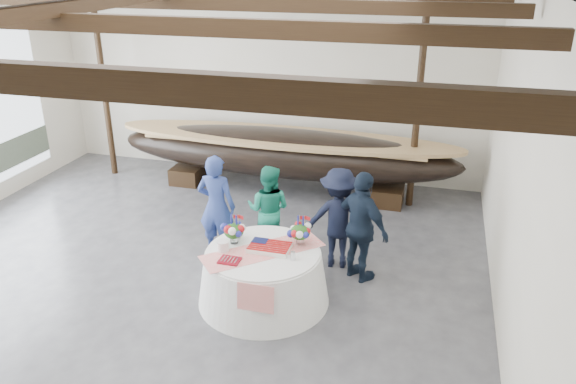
# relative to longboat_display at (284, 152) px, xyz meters

# --- Properties ---
(floor) EXTENTS (10.00, 12.00, 0.01)m
(floor) POSITION_rel_longboat_display_xyz_m (-0.75, -4.89, -0.91)
(floor) COLOR #3D3D42
(floor) RESTS_ON ground
(wall_back) EXTENTS (10.00, 0.02, 4.50)m
(wall_back) POSITION_rel_longboat_display_xyz_m (-0.75, 1.11, 1.34)
(wall_back) COLOR silver
(wall_back) RESTS_ON ground
(wall_right) EXTENTS (0.02, 12.00, 4.50)m
(wall_right) POSITION_rel_longboat_display_xyz_m (4.25, -4.89, 1.34)
(wall_right) COLOR silver
(wall_right) RESTS_ON ground
(pavilion_structure) EXTENTS (9.80, 11.76, 4.50)m
(pavilion_structure) POSITION_rel_longboat_display_xyz_m (-0.75, -4.06, 3.09)
(pavilion_structure) COLOR black
(pavilion_structure) RESTS_ON ground
(longboat_display) EXTENTS (7.61, 1.52, 1.43)m
(longboat_display) POSITION_rel_longboat_display_xyz_m (0.00, 0.00, 0.00)
(longboat_display) COLOR black
(longboat_display) RESTS_ON ground
(banquet_table) EXTENTS (1.99, 1.99, 0.85)m
(banquet_table) POSITION_rel_longboat_display_xyz_m (0.86, -4.18, -0.49)
(banquet_table) COLOR white
(banquet_table) RESTS_ON ground
(tabletop_items) EXTENTS (1.73, 1.64, 0.40)m
(tabletop_items) POSITION_rel_longboat_display_xyz_m (0.81, -4.02, 0.09)
(tabletop_items) COLOR red
(tabletop_items) RESTS_ON banquet_table
(guest_woman_blue) EXTENTS (0.68, 0.45, 1.84)m
(guest_woman_blue) POSITION_rel_longboat_display_xyz_m (-0.34, -3.02, 0.01)
(guest_woman_blue) COLOR navy
(guest_woman_blue) RESTS_ON ground
(guest_woman_teal) EXTENTS (0.80, 0.63, 1.61)m
(guest_woman_teal) POSITION_rel_longboat_display_xyz_m (0.48, -2.69, -0.10)
(guest_woman_teal) COLOR #1A876A
(guest_woman_teal) RESTS_ON ground
(guest_man_left) EXTENTS (1.19, 0.76, 1.74)m
(guest_man_left) POSITION_rel_longboat_display_xyz_m (1.74, -2.83, -0.04)
(guest_man_left) COLOR black
(guest_man_left) RESTS_ON ground
(guest_man_right) EXTENTS (1.14, 1.00, 1.85)m
(guest_man_right) POSITION_rel_longboat_display_xyz_m (2.17, -3.17, 0.01)
(guest_man_right) COLOR #141F31
(guest_man_right) RESTS_ON ground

